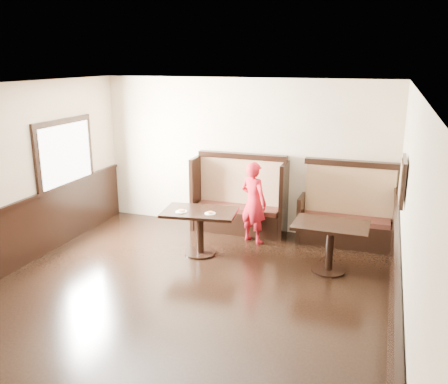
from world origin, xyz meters
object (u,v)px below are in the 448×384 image
at_px(booth_main, 240,203).
at_px(child, 254,202).
at_px(table_main, 200,221).
at_px(booth_neighbor, 347,217).
at_px(table_neighbor, 330,236).

height_order(booth_main, child, booth_main).
distance_m(booth_main, table_main, 1.32).
relative_size(booth_neighbor, table_main, 1.30).
bearing_deg(table_neighbor, table_main, -178.26).
distance_m(table_main, table_neighbor, 2.09).
relative_size(booth_main, booth_neighbor, 1.06).
relative_size(booth_main, child, 1.21).
height_order(booth_main, table_main, booth_main).
distance_m(booth_main, table_neighbor, 2.22).
bearing_deg(booth_neighbor, table_neighbor, -96.17).
height_order(booth_neighbor, table_neighbor, booth_neighbor).
bearing_deg(booth_neighbor, booth_main, 179.95).
xyz_separation_m(booth_neighbor, child, (-1.55, -0.47, 0.24)).
height_order(booth_neighbor, table_main, booth_neighbor).
height_order(table_main, child, child).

